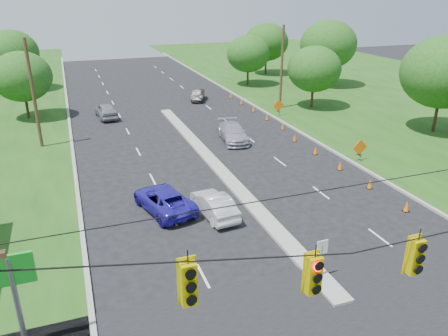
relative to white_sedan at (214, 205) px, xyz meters
name	(u,v)px	position (x,y,z in m)	size (l,w,h in m)	color
curb_left	(72,144)	(-7.51, 16.49, -0.69)	(0.25, 110.00, 0.16)	gray
curb_right	(281,122)	(12.69, 16.49, -0.69)	(0.25, 110.00, 0.16)	gray
median	(215,165)	(2.59, 7.49, -0.69)	(1.00, 34.00, 0.18)	gray
median_sign	(322,252)	(2.59, -7.51, 0.77)	(0.55, 0.06, 2.05)	gray
utility_pole_far_left	(34,95)	(-9.91, 16.49, 3.81)	(0.28, 0.28, 9.00)	#422D1C
utility_pole_far_right	(282,68)	(15.09, 21.49, 3.81)	(0.28, 0.28, 9.00)	#422D1C
cone_2	(407,206)	(11.03, -3.51, -0.34)	(0.32, 0.32, 0.70)	orange
cone_3	(370,184)	(11.03, -0.01, -0.34)	(0.32, 0.32, 0.70)	orange
cone_4	(340,165)	(11.03, 3.49, -0.34)	(0.32, 0.32, 0.70)	orange
cone_5	(315,150)	(11.03, 6.99, -0.34)	(0.32, 0.32, 0.70)	orange
cone_6	(295,138)	(11.03, 10.49, -0.34)	(0.32, 0.32, 0.70)	orange
cone_7	(283,126)	(11.63, 13.99, -0.34)	(0.32, 0.32, 0.70)	orange
cone_8	(267,117)	(11.63, 17.49, -0.34)	(0.32, 0.32, 0.70)	orange
cone_9	(253,109)	(11.63, 20.99, -0.34)	(0.32, 0.32, 0.70)	orange
cone_10	(241,102)	(11.63, 24.49, -0.34)	(0.32, 0.32, 0.70)	orange
cone_11	(231,95)	(11.63, 27.99, -0.34)	(0.32, 0.32, 0.70)	orange
work_sign_1	(360,148)	(13.39, 4.49, 0.40)	(1.27, 0.58, 1.37)	black
work_sign_2	(278,106)	(13.39, 18.49, 0.40)	(1.27, 0.58, 1.37)	black
tree_5	(22,77)	(-11.41, 26.49, 3.64)	(5.88, 5.88, 6.86)	black
tree_6	(12,53)	(-13.41, 41.49, 4.26)	(6.72, 6.72, 7.84)	black
tree_8	(444,72)	(24.59, 8.49, 4.88)	(7.56, 7.56, 8.82)	black
tree_9	(314,69)	(18.59, 20.49, 3.64)	(5.88, 5.88, 6.86)	black
tree_10	(328,45)	(26.59, 30.49, 4.88)	(7.56, 7.56, 8.82)	black
tree_11	(267,42)	(22.59, 41.49, 4.26)	(6.72, 6.72, 7.84)	black
tree_12	(248,54)	(16.59, 34.49, 3.64)	(5.88, 5.88, 6.86)	black
white_sedan	(214,205)	(0.00, 0.00, 0.00)	(1.47, 4.21, 1.39)	silver
blue_pickup	(164,200)	(-2.65, 1.63, 0.01)	(2.33, 5.06, 1.41)	#281CA5
silver_car_far	(233,132)	(6.00, 12.57, 0.06)	(2.11, 5.18, 1.50)	#9A97A6
silver_car_oncoming	(106,111)	(-3.75, 23.93, 0.09)	(1.84, 4.58, 1.56)	gray
dark_car_receding	(198,95)	(7.48, 28.24, -0.05)	(1.37, 3.92, 1.29)	black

